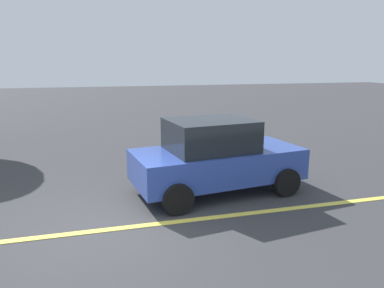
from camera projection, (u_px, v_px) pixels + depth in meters
name	position (u px, v px, depth m)	size (l,w,h in m)	color
ground_plane	(108.00, 230.00, 6.54)	(80.00, 80.00, 0.00)	#38383A
lane_marking_centre	(260.00, 212.00, 7.31)	(28.00, 0.16, 0.01)	#E0D14C
car_blue_approaching	(215.00, 157.00, 8.29)	(4.04, 2.34, 1.71)	#2D479E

